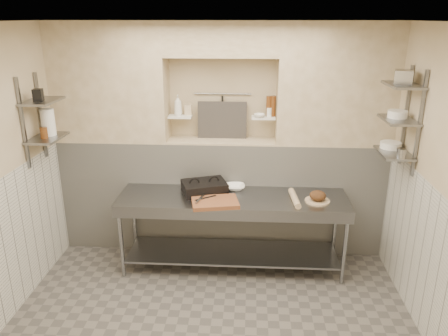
# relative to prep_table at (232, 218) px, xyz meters

# --- Properties ---
(ceiling) EXTENTS (4.00, 3.90, 0.10)m
(ceiling) POSITION_rel_prep_table_xyz_m (-0.16, -1.18, 2.21)
(ceiling) COLOR silver
(ceiling) RESTS_ON ground
(wall_back) EXTENTS (4.00, 0.10, 2.80)m
(wall_back) POSITION_rel_prep_table_xyz_m (-0.16, 0.82, 0.76)
(wall_back) COLOR beige
(wall_back) RESTS_ON ground
(backwall_lower) EXTENTS (4.00, 0.40, 1.40)m
(backwall_lower) POSITION_rel_prep_table_xyz_m (-0.16, 0.57, 0.06)
(backwall_lower) COLOR silver
(backwall_lower) RESTS_ON floor
(alcove_sill) EXTENTS (1.30, 0.40, 0.02)m
(alcove_sill) POSITION_rel_prep_table_xyz_m (-0.16, 0.57, 0.77)
(alcove_sill) COLOR beige
(alcove_sill) RESTS_ON backwall_lower
(backwall_pillar_left) EXTENTS (1.35, 0.40, 1.40)m
(backwall_pillar_left) POSITION_rel_prep_table_xyz_m (-1.49, 0.57, 1.46)
(backwall_pillar_left) COLOR beige
(backwall_pillar_left) RESTS_ON backwall_lower
(backwall_pillar_right) EXTENTS (1.35, 0.40, 1.40)m
(backwall_pillar_right) POSITION_rel_prep_table_xyz_m (1.16, 0.57, 1.46)
(backwall_pillar_right) COLOR beige
(backwall_pillar_right) RESTS_ON backwall_lower
(backwall_header) EXTENTS (1.30, 0.40, 0.40)m
(backwall_header) POSITION_rel_prep_table_xyz_m (-0.16, 0.57, 1.96)
(backwall_header) COLOR beige
(backwall_header) RESTS_ON backwall_lower
(wainscot_right) EXTENTS (0.02, 3.90, 1.40)m
(wainscot_right) POSITION_rel_prep_table_xyz_m (1.83, -1.18, 0.06)
(wainscot_right) COLOR silver
(wainscot_right) RESTS_ON floor
(alcove_shelf_left) EXTENTS (0.28, 0.16, 0.02)m
(alcove_shelf_left) POSITION_rel_prep_table_xyz_m (-0.66, 0.57, 1.06)
(alcove_shelf_left) COLOR white
(alcove_shelf_left) RESTS_ON backwall_lower
(alcove_shelf_right) EXTENTS (0.28, 0.16, 0.02)m
(alcove_shelf_right) POSITION_rel_prep_table_xyz_m (0.34, 0.57, 1.06)
(alcove_shelf_right) COLOR white
(alcove_shelf_right) RESTS_ON backwall_lower
(utensil_rail) EXTENTS (0.70, 0.02, 0.02)m
(utensil_rail) POSITION_rel_prep_table_xyz_m (-0.16, 0.74, 1.31)
(utensil_rail) COLOR gray
(utensil_rail) RESTS_ON wall_back
(hanging_steel) EXTENTS (0.02, 0.02, 0.30)m
(hanging_steel) POSITION_rel_prep_table_xyz_m (-0.16, 0.72, 1.14)
(hanging_steel) COLOR black
(hanging_steel) RESTS_ON utensil_rail
(splash_panel) EXTENTS (0.60, 0.08, 0.45)m
(splash_panel) POSITION_rel_prep_table_xyz_m (-0.16, 0.67, 1.00)
(splash_panel) COLOR #383330
(splash_panel) RESTS_ON alcove_sill
(shelf_rail_left_a) EXTENTS (0.03, 0.03, 0.95)m
(shelf_rail_left_a) POSITION_rel_prep_table_xyz_m (-2.14, 0.07, 1.16)
(shelf_rail_left_a) COLOR slate
(shelf_rail_left_a) RESTS_ON wall_left
(shelf_rail_left_b) EXTENTS (0.03, 0.03, 0.95)m
(shelf_rail_left_b) POSITION_rel_prep_table_xyz_m (-2.14, -0.33, 1.16)
(shelf_rail_left_b) COLOR slate
(shelf_rail_left_b) RESTS_ON wall_left
(wall_shelf_left_lower) EXTENTS (0.30, 0.50, 0.02)m
(wall_shelf_left_lower) POSITION_rel_prep_table_xyz_m (-2.00, -0.13, 0.96)
(wall_shelf_left_lower) COLOR slate
(wall_shelf_left_lower) RESTS_ON wall_left
(wall_shelf_left_upper) EXTENTS (0.30, 0.50, 0.03)m
(wall_shelf_left_upper) POSITION_rel_prep_table_xyz_m (-2.00, -0.13, 1.36)
(wall_shelf_left_upper) COLOR slate
(wall_shelf_left_upper) RESTS_ON wall_left
(shelf_rail_right_a) EXTENTS (0.03, 0.03, 1.05)m
(shelf_rail_right_a) POSITION_rel_prep_table_xyz_m (1.81, 0.07, 1.21)
(shelf_rail_right_a) COLOR slate
(shelf_rail_right_a) RESTS_ON wall_right
(shelf_rail_right_b) EXTENTS (0.03, 0.03, 1.05)m
(shelf_rail_right_b) POSITION_rel_prep_table_xyz_m (1.81, -0.33, 1.21)
(shelf_rail_right_b) COLOR slate
(shelf_rail_right_b) RESTS_ON wall_right
(wall_shelf_right_lower) EXTENTS (0.30, 0.50, 0.02)m
(wall_shelf_right_lower) POSITION_rel_prep_table_xyz_m (1.68, -0.13, 0.86)
(wall_shelf_right_lower) COLOR slate
(wall_shelf_right_lower) RESTS_ON wall_right
(wall_shelf_right_mid) EXTENTS (0.30, 0.50, 0.02)m
(wall_shelf_right_mid) POSITION_rel_prep_table_xyz_m (1.68, -0.13, 1.21)
(wall_shelf_right_mid) COLOR slate
(wall_shelf_right_mid) RESTS_ON wall_right
(wall_shelf_right_upper) EXTENTS (0.30, 0.50, 0.03)m
(wall_shelf_right_upper) POSITION_rel_prep_table_xyz_m (1.68, -0.13, 1.56)
(wall_shelf_right_upper) COLOR slate
(wall_shelf_right_upper) RESTS_ON wall_right
(prep_table) EXTENTS (2.60, 0.70, 0.90)m
(prep_table) POSITION_rel_prep_table_xyz_m (0.00, 0.00, 0.00)
(prep_table) COLOR gray
(prep_table) RESTS_ON floor
(panini_press) EXTENTS (0.58, 0.50, 0.13)m
(panini_press) POSITION_rel_prep_table_xyz_m (-0.33, 0.12, 0.32)
(panini_press) COLOR black
(panini_press) RESTS_ON prep_table
(cutting_board) EXTENTS (0.56, 0.44, 0.04)m
(cutting_board) POSITION_rel_prep_table_xyz_m (-0.18, -0.20, 0.28)
(cutting_board) COLOR brown
(cutting_board) RESTS_ON prep_table
(knife_blade) EXTENTS (0.23, 0.18, 0.01)m
(knife_blade) POSITION_rel_prep_table_xyz_m (-0.29, -0.15, 0.31)
(knife_blade) COLOR gray
(knife_blade) RESTS_ON cutting_board
(tongs) EXTENTS (0.09, 0.28, 0.03)m
(tongs) POSITION_rel_prep_table_xyz_m (-0.34, -0.17, 0.32)
(tongs) COLOR gray
(tongs) RESTS_ON cutting_board
(mixing_bowl) EXTENTS (0.25, 0.25, 0.06)m
(mixing_bowl) POSITION_rel_prep_table_xyz_m (0.02, 0.24, 0.29)
(mixing_bowl) COLOR white
(mixing_bowl) RESTS_ON prep_table
(rolling_pin) EXTENTS (0.11, 0.46, 0.07)m
(rolling_pin) POSITION_rel_prep_table_xyz_m (0.69, -0.06, 0.29)
(rolling_pin) COLOR beige
(rolling_pin) RESTS_ON prep_table
(bread_board) EXTENTS (0.28, 0.28, 0.02)m
(bread_board) POSITION_rel_prep_table_xyz_m (0.94, -0.06, 0.27)
(bread_board) COLOR beige
(bread_board) RESTS_ON prep_table
(bread_loaf) EXTENTS (0.18, 0.18, 0.11)m
(bread_loaf) POSITION_rel_prep_table_xyz_m (0.94, -0.06, 0.33)
(bread_loaf) COLOR #4C2D19
(bread_loaf) RESTS_ON bread_board
(bottle_soap) EXTENTS (0.11, 0.11, 0.25)m
(bottle_soap) POSITION_rel_prep_table_xyz_m (-0.68, 0.57, 1.19)
(bottle_soap) COLOR white
(bottle_soap) RESTS_ON alcove_shelf_left
(jar_alcove) EXTENTS (0.08, 0.08, 0.12)m
(jar_alcove) POSITION_rel_prep_table_xyz_m (-0.57, 0.61, 1.13)
(jar_alcove) COLOR beige
(jar_alcove) RESTS_ON alcove_shelf_left
(bowl_alcove) EXTENTS (0.16, 0.16, 0.04)m
(bowl_alcove) POSITION_rel_prep_table_xyz_m (0.29, 0.53, 1.09)
(bowl_alcove) COLOR white
(bowl_alcove) RESTS_ON alcove_shelf_right
(condiment_a) EXTENTS (0.07, 0.07, 0.24)m
(condiment_a) POSITION_rel_prep_table_xyz_m (0.45, 0.59, 1.19)
(condiment_a) COLOR #5A2F12
(condiment_a) RESTS_ON alcove_shelf_right
(condiment_b) EXTENTS (0.06, 0.06, 0.24)m
(condiment_b) POSITION_rel_prep_table_xyz_m (0.40, 0.58, 1.19)
(condiment_b) COLOR #5A2F12
(condiment_b) RESTS_ON alcove_shelf_right
(condiment_c) EXTENTS (0.06, 0.06, 0.11)m
(condiment_c) POSITION_rel_prep_table_xyz_m (0.40, 0.57, 1.12)
(condiment_c) COLOR white
(condiment_c) RESTS_ON alcove_shelf_right
(jug_left) EXTENTS (0.15, 0.15, 0.29)m
(jug_left) POSITION_rel_prep_table_xyz_m (-2.00, -0.06, 1.12)
(jug_left) COLOR white
(jug_left) RESTS_ON wall_shelf_left_lower
(jar_left) EXTENTS (0.08, 0.08, 0.12)m
(jar_left) POSITION_rel_prep_table_xyz_m (-2.00, -0.19, 1.03)
(jar_left) COLOR #5A2F12
(jar_left) RESTS_ON wall_shelf_left_lower
(box_left_upper) EXTENTS (0.10, 0.10, 0.13)m
(box_left_upper) POSITION_rel_prep_table_xyz_m (-2.00, -0.20, 1.43)
(box_left_upper) COLOR black
(box_left_upper) RESTS_ON wall_shelf_left_upper
(bowl_right) EXTENTS (0.22, 0.22, 0.07)m
(bowl_right) POSITION_rel_prep_table_xyz_m (1.68, 0.00, 0.90)
(bowl_right) COLOR white
(bowl_right) RESTS_ON wall_shelf_right_lower
(canister_right) EXTENTS (0.10, 0.10, 0.10)m
(canister_right) POSITION_rel_prep_table_xyz_m (1.68, -0.34, 0.92)
(canister_right) COLOR gray
(canister_right) RESTS_ON wall_shelf_right_lower
(bowl_right_mid) EXTENTS (0.20, 0.20, 0.07)m
(bowl_right_mid) POSITION_rel_prep_table_xyz_m (1.68, -0.08, 1.26)
(bowl_right_mid) COLOR white
(bowl_right_mid) RESTS_ON wall_shelf_right_mid
(basket_right) EXTENTS (0.22, 0.25, 0.13)m
(basket_right) POSITION_rel_prep_table_xyz_m (1.68, -0.11, 1.64)
(basket_right) COLOR gray
(basket_right) RESTS_ON wall_shelf_right_upper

